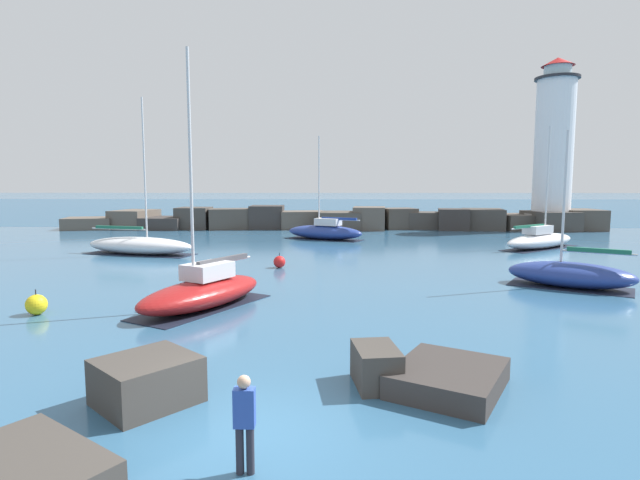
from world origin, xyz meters
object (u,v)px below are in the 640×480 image
Objects in this scene: sailboat_moored_2 at (203,291)px; mooring_buoy_orange_near at (36,305)px; sailboat_moored_1 at (570,274)px; sailboat_moored_3 at (325,231)px; person_on_rocks at (245,419)px; sailboat_moored_0 at (140,245)px; sailboat_moored_4 at (540,240)px; mooring_buoy_far_side at (279,262)px; lighthouse at (553,154)px.

sailboat_moored_2 reaches higher than mooring_buoy_orange_near.
sailboat_moored_1 is 24.28m from sailboat_moored_3.
person_on_rocks is (3.76, -11.61, 0.31)m from sailboat_moored_2.
sailboat_moored_1 reaches higher than mooring_buoy_orange_near.
sailboat_moored_0 is 11.19× the size of mooring_buoy_orange_near.
sailboat_moored_2 is at bearing -137.73° from sailboat_moored_4.
sailboat_moored_1 is 17.29m from sailboat_moored_2.
mooring_buoy_far_side is (-14.68, 5.28, -0.27)m from sailboat_moored_1.
sailboat_moored_1 is 7.67× the size of mooring_buoy_orange_near.
lighthouse is at bearing 28.63° from sailboat_moored_0.
sailboat_moored_4 is at bearing 26.64° from mooring_buoy_far_side.
sailboat_moored_0 reaches higher than person_on_rocks.
sailboat_moored_4 is at bearing 7.75° from sailboat_moored_0.
lighthouse is at bearing 50.94° from sailboat_moored_2.
mooring_buoy_orange_near is 13.70m from mooring_buoy_far_side.
sailboat_moored_1 is (-12.48, -31.53, -7.64)m from lighthouse.
lighthouse reaches higher than mooring_buoy_orange_near.
sailboat_moored_0 is at bearing 152.14° from mooring_buoy_far_side.
lighthouse is at bearing 68.41° from sailboat_moored_1.
sailboat_moored_4 reaches higher than person_on_rocks.
person_on_rocks is (-25.43, -47.58, -7.28)m from lighthouse.
sailboat_moored_1 is 4.29× the size of person_on_rocks.
mooring_buoy_far_side is at bearing 53.80° from mooring_buoy_orange_near.
sailboat_moored_3 is at bearing 68.51° from mooring_buoy_orange_near.
sailboat_moored_3 is at bearing -156.87° from lighthouse.
mooring_buoy_far_side is (-2.43, -15.68, -0.38)m from sailboat_moored_3.
sailboat_moored_4 reaches higher than sailboat_moored_1.
sailboat_moored_3 is 17.92m from sailboat_moored_4.
sailboat_moored_0 is at bearing -142.37° from sailboat_moored_3.
sailboat_moored_2 is at bearing -99.97° from sailboat_moored_3.
sailboat_moored_0 is 1.16× the size of sailboat_moored_4.
sailboat_moored_2 is 1.07× the size of sailboat_moored_4.
sailboat_moored_1 is 20.63m from person_on_rocks.
mooring_buoy_orange_near is (-27.42, -20.75, -0.29)m from sailboat_moored_4.
mooring_buoy_orange_near is at bearing -111.49° from sailboat_moored_3.
lighthouse is 1.98× the size of sailboat_moored_3.
person_on_rocks is (12.35, -26.95, 0.34)m from sailboat_moored_0.
sailboat_moored_1 is at bearing -107.23° from sailboat_moored_4.
sailboat_moored_0 is 6.26× the size of person_on_rocks.
mooring_buoy_orange_near is 0.56× the size of person_on_rocks.
sailboat_moored_0 is 16.87m from mooring_buoy_orange_near.
sailboat_moored_1 is 15.68m from sailboat_moored_4.
mooring_buoy_orange_near is at bearing -81.36° from sailboat_moored_0.
sailboat_moored_4 is at bearing -115.32° from lighthouse.
sailboat_moored_2 reaches higher than sailboat_moored_4.
lighthouse is 27.92m from sailboat_moored_3.
sailboat_moored_3 reaches higher than mooring_buoy_orange_near.
sailboat_moored_4 is 21.62m from mooring_buoy_far_side.
sailboat_moored_2 is 11.01× the size of mooring_buoy_far_side.
lighthouse reaches higher than sailboat_moored_4.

